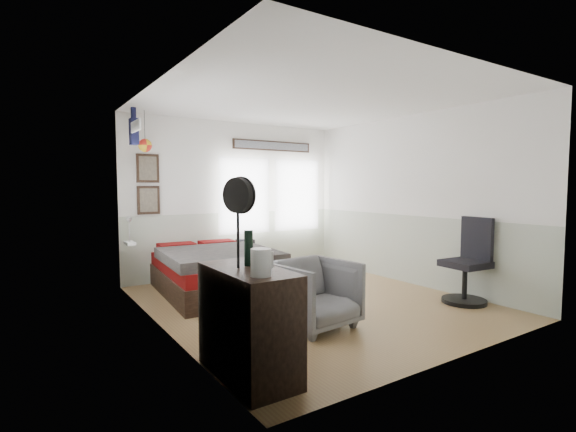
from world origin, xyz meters
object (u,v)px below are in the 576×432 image
armchair (315,294)px  task_chair (468,268)px  bed (214,271)px  dresser (248,322)px  nightstand (245,262)px

armchair → task_chair: (2.33, -0.34, 0.09)m
bed → armchair: armchair is taller
dresser → bed: bearing=72.5°
bed → nightstand: 1.29m
dresser → task_chair: size_ratio=0.87×
bed → nightstand: size_ratio=4.74×
task_chair → dresser: bearing=-170.4°
task_chair → nightstand: bearing=122.5°
bed → task_chair: task_chair is taller
nightstand → task_chair: (1.71, -3.21, 0.24)m
dresser → task_chair: (3.50, 0.32, 0.02)m
dresser → nightstand: dresser is taller
bed → task_chair: 3.55m
bed → armchair: size_ratio=2.61×
armchair → task_chair: bearing=-14.8°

